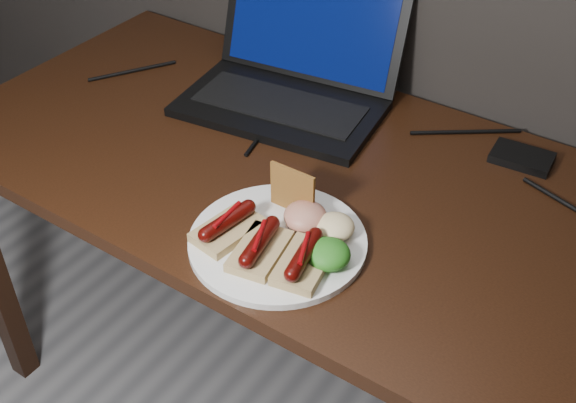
% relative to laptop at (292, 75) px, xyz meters
% --- Properties ---
extents(desk, '(1.40, 0.70, 0.75)m').
position_rel_laptop_xyz_m(desk, '(0.14, -0.20, -0.14)').
color(desk, black).
rests_on(desk, ground).
extents(laptop, '(0.45, 0.38, 0.25)m').
position_rel_laptop_xyz_m(laptop, '(0.00, 0.00, 0.00)').
color(laptop, black).
rests_on(laptop, desk).
extents(hard_drive, '(0.12, 0.08, 0.02)m').
position_rel_laptop_xyz_m(hard_drive, '(0.48, 0.05, -0.05)').
color(hard_drive, black).
rests_on(hard_drive, desk).
extents(desk_cables, '(1.06, 0.38, 0.01)m').
position_rel_laptop_xyz_m(desk_cables, '(0.13, -0.04, -0.05)').
color(desk_cables, black).
rests_on(desk_cables, desk).
extents(plate, '(0.37, 0.37, 0.01)m').
position_rel_laptop_xyz_m(plate, '(0.24, -0.40, -0.05)').
color(plate, white).
rests_on(plate, desk).
extents(bread_sausage_left, '(0.09, 0.12, 0.04)m').
position_rel_laptop_xyz_m(bread_sausage_left, '(0.16, -0.43, -0.03)').
color(bread_sausage_left, tan).
rests_on(bread_sausage_left, plate).
extents(bread_sausage_center, '(0.09, 0.13, 0.04)m').
position_rel_laptop_xyz_m(bread_sausage_center, '(0.24, -0.44, -0.03)').
color(bread_sausage_center, tan).
rests_on(bread_sausage_center, plate).
extents(bread_sausage_right, '(0.09, 0.13, 0.04)m').
position_rel_laptop_xyz_m(bread_sausage_right, '(0.31, -0.43, -0.03)').
color(bread_sausage_right, tan).
rests_on(bread_sausage_right, plate).
extents(crispbread, '(0.09, 0.01, 0.08)m').
position_rel_laptop_xyz_m(crispbread, '(0.22, -0.32, -0.00)').
color(crispbread, '#AC702F').
rests_on(crispbread, plate).
extents(salad_greens, '(0.07, 0.07, 0.04)m').
position_rel_laptop_xyz_m(salad_greens, '(0.33, -0.40, -0.02)').
color(salad_greens, '#145010').
rests_on(salad_greens, plate).
extents(salsa_mound, '(0.07, 0.07, 0.04)m').
position_rel_laptop_xyz_m(salsa_mound, '(0.26, -0.34, -0.02)').
color(salsa_mound, maroon).
rests_on(salsa_mound, plate).
extents(coleslaw_mound, '(0.06, 0.06, 0.04)m').
position_rel_laptop_xyz_m(coleslaw_mound, '(0.31, -0.33, -0.03)').
color(coleslaw_mound, white).
rests_on(coleslaw_mound, plate).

